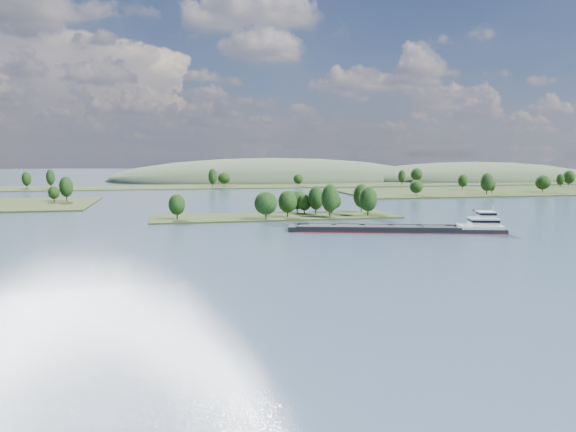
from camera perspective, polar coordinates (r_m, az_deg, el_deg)
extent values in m
plane|color=#3B4E66|center=(171.01, 2.51, -2.32)|extent=(1800.00, 1800.00, 0.00)
cube|color=#273417|center=(229.06, -1.30, -0.12)|extent=(100.00, 30.00, 1.20)
cylinder|color=black|center=(223.14, 4.27, 0.42)|extent=(0.50, 0.50, 4.38)
ellipsoid|color=black|center=(222.64, 4.28, 1.84)|extent=(7.05, 7.05, 11.26)
cylinder|color=black|center=(240.40, 0.96, 0.71)|extent=(0.50, 0.50, 3.18)
ellipsoid|color=black|center=(240.04, 0.96, 1.67)|extent=(8.67, 8.67, 8.17)
cylinder|color=black|center=(224.07, -0.04, 0.35)|extent=(0.50, 0.50, 3.52)
ellipsoid|color=black|center=(223.65, -0.04, 1.48)|extent=(7.67, 7.67, 9.04)
cylinder|color=black|center=(236.79, 1.67, 0.57)|extent=(0.50, 0.50, 2.73)
ellipsoid|color=black|center=(236.47, 1.68, 1.41)|extent=(5.90, 5.90, 7.03)
cylinder|color=black|center=(216.14, -2.26, 0.13)|extent=(0.50, 0.50, 3.57)
ellipsoid|color=black|center=(215.70, -2.26, 1.33)|extent=(9.11, 9.11, 9.18)
cylinder|color=black|center=(220.71, -11.20, 0.10)|extent=(0.50, 0.50, 3.22)
ellipsoid|color=black|center=(220.31, -11.22, 1.15)|extent=(6.41, 6.41, 8.28)
cylinder|color=black|center=(234.05, 2.84, 0.64)|extent=(0.50, 0.50, 3.90)
ellipsoid|color=black|center=(233.61, 2.85, 1.85)|extent=(6.55, 6.55, 10.04)
cylinder|color=black|center=(244.78, 7.45, 0.86)|extent=(0.50, 0.50, 4.06)
ellipsoid|color=black|center=(244.35, 7.47, 2.07)|extent=(7.15, 7.15, 10.45)
cylinder|color=black|center=(229.28, 8.12, 0.48)|extent=(0.50, 0.50, 3.98)
ellipsoid|color=black|center=(228.83, 8.14, 1.74)|extent=(7.39, 7.39, 10.23)
cylinder|color=black|center=(241.22, 4.46, 0.68)|extent=(0.50, 0.50, 2.90)
ellipsoid|color=black|center=(240.88, 4.46, 1.55)|extent=(8.34, 8.34, 7.46)
cylinder|color=black|center=(320.44, -21.57, 1.81)|extent=(0.50, 0.50, 4.34)
ellipsoid|color=black|center=(320.10, -21.61, 2.79)|extent=(7.13, 7.13, 11.16)
cylinder|color=black|center=(318.90, -22.67, 1.60)|extent=(0.50, 0.50, 2.71)
ellipsoid|color=black|center=(318.66, -22.69, 2.21)|extent=(5.81, 5.81, 6.96)
cube|color=#273417|center=(439.54, 26.25, 2.31)|extent=(320.00, 90.00, 1.60)
cylinder|color=black|center=(346.23, 12.88, 2.29)|extent=(0.50, 0.50, 3.07)
ellipsoid|color=black|center=(345.99, 12.90, 2.93)|extent=(7.81, 7.81, 7.89)
cylinder|color=black|center=(486.76, 26.61, 2.95)|extent=(0.50, 0.50, 4.08)
ellipsoid|color=black|center=(486.55, 26.64, 3.56)|extent=(8.99, 8.99, 10.49)
cylinder|color=black|center=(403.90, 24.44, 2.48)|extent=(0.50, 0.50, 3.69)
ellipsoid|color=black|center=(403.66, 24.47, 3.14)|extent=(9.78, 9.78, 9.50)
cylinder|color=black|center=(365.76, 19.53, 2.40)|extent=(0.50, 0.50, 4.42)
ellipsoid|color=black|center=(365.46, 19.56, 3.28)|extent=(7.90, 7.90, 11.37)
cylinder|color=black|center=(380.93, 19.96, 2.41)|extent=(0.50, 0.50, 2.89)
ellipsoid|color=black|center=(380.73, 19.98, 2.96)|extent=(5.33, 5.33, 7.43)
cylinder|color=black|center=(415.39, 17.32, 2.83)|extent=(0.50, 0.50, 3.49)
ellipsoid|color=black|center=(415.17, 17.34, 3.44)|extent=(6.97, 6.97, 8.98)
cylinder|color=black|center=(471.54, 25.91, 2.85)|extent=(0.50, 0.50, 3.32)
ellipsoid|color=black|center=(471.36, 25.93, 3.36)|extent=(5.96, 5.96, 8.53)
cube|color=#273417|center=(446.34, -6.66, 2.97)|extent=(900.00, 60.00, 1.20)
cylinder|color=black|center=(451.67, -25.00, 2.80)|extent=(0.50, 0.50, 4.08)
ellipsoid|color=black|center=(451.43, -25.03, 3.45)|extent=(6.60, 6.60, 10.50)
cylinder|color=black|center=(464.51, 11.48, 3.34)|extent=(0.50, 0.50, 4.06)
ellipsoid|color=black|center=(464.29, 11.49, 3.97)|extent=(5.99, 5.99, 10.45)
cylinder|color=black|center=(448.53, -6.50, 3.29)|extent=(0.50, 0.50, 3.51)
ellipsoid|color=black|center=(448.33, -6.51, 3.86)|extent=(9.91, 9.91, 9.02)
cylinder|color=black|center=(506.64, 12.92, 3.55)|extent=(0.50, 0.50, 4.25)
ellipsoid|color=black|center=(506.43, 12.93, 4.16)|extent=(10.21, 10.21, 10.92)
cylinder|color=black|center=(448.00, -22.95, 2.90)|extent=(0.50, 0.50, 4.64)
ellipsoid|color=black|center=(447.74, -22.99, 3.65)|extent=(6.27, 6.27, 11.94)
cylinder|color=black|center=(447.55, 1.03, 3.29)|extent=(0.50, 0.50, 3.05)
ellipsoid|color=black|center=(447.36, 1.03, 3.79)|extent=(7.62, 7.62, 7.85)
cylinder|color=black|center=(428.74, -7.64, 3.21)|extent=(0.50, 0.50, 4.68)
ellipsoid|color=black|center=(428.46, -7.65, 4.01)|extent=(6.63, 6.63, 12.04)
ellipsoid|color=#3C4C34|center=(596.80, 18.36, 3.52)|extent=(260.00, 140.00, 36.00)
ellipsoid|color=#3C4C34|center=(553.79, -1.47, 3.65)|extent=(320.00, 160.00, 44.00)
cube|color=black|center=(189.79, 11.09, -1.44)|extent=(68.87, 27.67, 1.90)
cube|color=maroon|center=(189.84, 11.09, -1.56)|extent=(69.08, 27.89, 0.22)
cube|color=black|center=(193.09, 8.91, -0.90)|extent=(51.59, 15.34, 0.69)
cube|color=black|center=(184.71, 9.13, -1.23)|extent=(51.59, 15.34, 0.69)
cube|color=black|center=(188.92, 9.02, -1.10)|extent=(52.01, 22.00, 0.26)
cube|color=black|center=(188.18, 3.23, -0.98)|extent=(9.46, 8.99, 0.30)
cube|color=black|center=(188.29, 6.13, -1.01)|extent=(9.46, 8.99, 0.30)
cube|color=black|center=(188.88, 9.02, -1.03)|extent=(9.46, 8.99, 0.30)
cube|color=black|center=(189.95, 11.88, -1.04)|extent=(9.46, 8.99, 0.30)
cube|color=black|center=(191.48, 14.70, -1.06)|extent=(9.46, 8.99, 0.30)
cube|color=black|center=(188.65, 0.47, -1.26)|extent=(4.67, 8.20, 1.73)
cylinder|color=black|center=(188.45, 0.74, -0.90)|extent=(0.26, 0.26, 1.90)
cube|color=silver|center=(194.73, 18.96, -1.03)|extent=(15.61, 11.85, 1.04)
cube|color=silver|center=(194.75, 19.22, -0.53)|extent=(10.24, 9.07, 2.60)
cube|color=black|center=(194.71, 19.23, -0.43)|extent=(10.46, 9.28, 0.78)
cube|color=silver|center=(194.74, 19.49, 0.13)|extent=(6.44, 6.44, 1.90)
cube|color=black|center=(194.71, 19.50, 0.23)|extent=(6.65, 6.65, 0.69)
cube|color=silver|center=(194.64, 19.50, 0.43)|extent=(6.87, 6.87, 0.17)
cylinder|color=silver|center=(195.13, 20.13, 0.73)|extent=(0.21, 0.21, 2.25)
cylinder|color=black|center=(196.23, 18.33, 0.57)|extent=(0.54, 0.54, 1.04)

